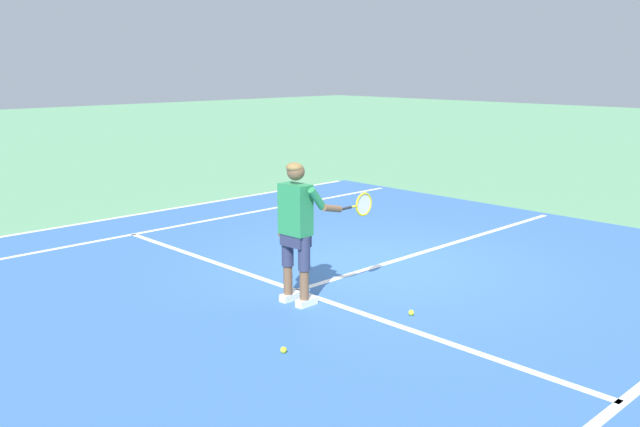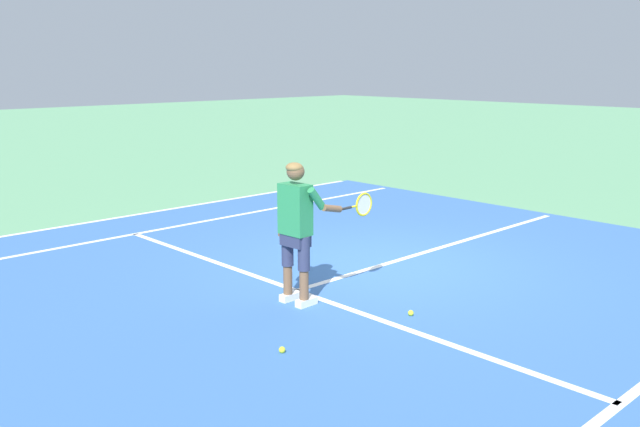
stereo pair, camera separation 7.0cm
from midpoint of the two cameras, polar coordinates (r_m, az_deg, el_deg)
The scene contains 9 objects.
ground_plane at distance 9.88m, azimuth 4.91°, elevation -4.30°, with size 80.00×80.00×0.00m, color #609E70.
court_inner_surface at distance 9.46m, azimuth 2.54°, elevation -5.01°, with size 10.98×11.10×0.00m, color #3866A8.
line_service at distance 8.76m, azimuth -2.21°, elevation -6.42°, with size 8.23×0.10×0.01m, color white.
line_centre_service at distance 11.06m, azimuth 10.22°, elevation -2.62°, with size 0.10×6.40×0.01m, color white.
line_singles_left at distance 12.54m, azimuth -11.26°, elevation -0.90°, with size 0.10×10.70×0.01m, color white.
line_doubles_left at distance 13.69m, azimuth -14.40°, elevation 0.05°, with size 0.10×10.70×0.01m, color white.
tennis_player at distance 8.04m, azimuth -2.12°, elevation -0.82°, with size 0.62×1.13×1.71m.
tennis_ball_near_feet at distance 7.99m, azimuth 7.35°, elevation -8.19°, with size 0.07×0.07×0.07m, color #CCE02D.
tennis_ball_by_baseline at distance 6.96m, azimuth -3.35°, elevation -11.26°, with size 0.07×0.07×0.07m, color #CCE02D.
Camera 1 is at (6.16, -7.20, 2.81)m, focal length 38.46 mm.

